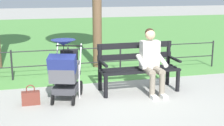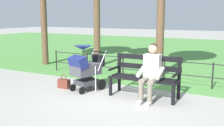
# 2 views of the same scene
# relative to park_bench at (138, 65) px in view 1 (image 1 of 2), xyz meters

# --- Properties ---
(ground_plane) EXTENTS (60.00, 60.00, 0.00)m
(ground_plane) POSITION_rel_park_bench_xyz_m (0.60, 0.12, -0.53)
(ground_plane) COLOR #9E9B93
(grass_lawn) EXTENTS (40.00, 16.00, 0.01)m
(grass_lawn) POSITION_rel_park_bench_xyz_m (0.60, -8.68, -0.52)
(grass_lawn) COLOR #518E42
(grass_lawn) RESTS_ON ground
(park_bench) EXTENTS (1.61, 0.62, 0.96)m
(park_bench) POSITION_rel_park_bench_xyz_m (0.00, 0.00, 0.00)
(park_bench) COLOR black
(park_bench) RESTS_ON ground
(person_on_bench) EXTENTS (0.53, 0.74, 1.28)m
(person_on_bench) POSITION_rel_park_bench_xyz_m (-0.21, 0.22, 0.15)
(person_on_bench) COLOR slate
(person_on_bench) RESTS_ON ground
(stroller) EXTENTS (0.74, 0.99, 1.15)m
(stroller) POSITION_rel_park_bench_xyz_m (1.49, 0.25, 0.07)
(stroller) COLOR black
(stroller) RESTS_ON ground
(handbag) EXTENTS (0.32, 0.14, 0.37)m
(handbag) POSITION_rel_park_bench_xyz_m (2.13, 0.33, -0.40)
(handbag) COLOR brown
(handbag) RESTS_ON ground
(park_fence) EXTENTS (6.42, 0.04, 0.70)m
(park_fence) POSITION_rel_park_bench_xyz_m (0.60, -1.38, -0.11)
(park_fence) COLOR black
(park_fence) RESTS_ON ground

